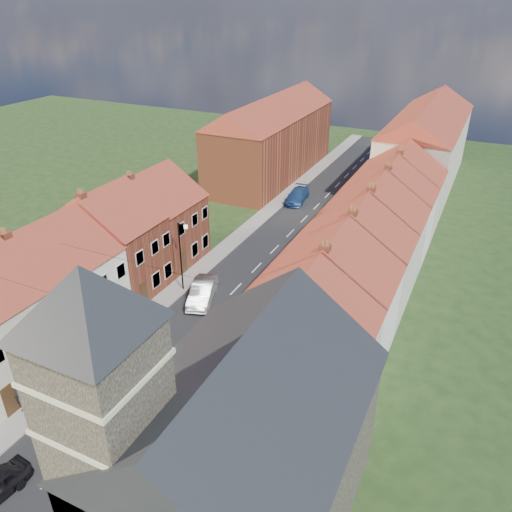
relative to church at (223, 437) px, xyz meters
The scene contains 20 objects.
ground 11.54m from the church, 160.45° to the right, with size 160.00×160.00×0.00m, color #364E21.
road 28.87m from the church, 109.33° to the left, with size 7.00×90.00×0.02m, color black.
pavement_left 30.57m from the church, 117.29° to the left, with size 1.80×90.00×0.12m, color #A39A94.
pavement_right 27.75m from the church, 100.53° to the left, with size 1.80×90.00×0.12m, color #A39A94.
church is the anchor object (origin of this frame).
cottage_r_tudor 9.48m from the church, 90.57° to the left, with size 8.30×5.20×9.00m.
cottage_r_white_near 14.84m from the church, 90.23° to the left, with size 8.30×6.00×9.00m.
cottage_r_cream_mid 20.22m from the church, 90.17° to the left, with size 8.30×5.20×9.00m.
cottage_r_pink 25.61m from the church, 90.13° to the left, with size 8.30×6.00×9.00m.
cottage_r_white_far 31.00m from the church, 90.11° to the left, with size 8.30×5.20×9.00m.
cottage_r_cream_far 36.40m from the church, 90.09° to the left, with size 8.30×6.00×9.00m.
cottage_l_white 20.61m from the church, 155.20° to the left, with size 8.30×6.90×8.80m.
cottage_l_brick_mid 23.81m from the church, 141.73° to the left, with size 8.30×5.70×9.10m.
cottage_l_pink 27.78m from the church, 132.28° to the left, with size 8.30×6.30×8.80m.
block_right_far 51.68m from the church, 90.07° to the left, with size 8.30×24.20×10.50m.
block_left_far 50.27m from the church, 111.79° to the left, with size 8.30×24.20×10.50m.
lamppost 21.38m from the church, 128.30° to the left, with size 0.88×0.15×6.00m.
car_mid 20.09m from the church, 124.37° to the left, with size 1.66×4.76×1.57m, color #ADAFB5.
car_far 41.22m from the church, 107.03° to the left, with size 2.02×4.98×1.44m, color navy.
pedestrian_left 15.28m from the church, behind, with size 0.69×0.45×1.89m, color black.
Camera 1 is at (16.86, -9.18, 22.04)m, focal length 35.00 mm.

